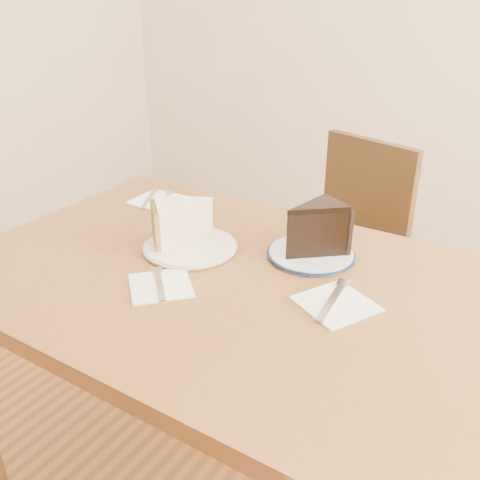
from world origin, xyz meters
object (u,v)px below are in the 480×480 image
at_px(table, 226,311).
at_px(plate_cream, 190,247).
at_px(carrot_cake, 186,223).
at_px(chocolate_cake, 312,232).
at_px(chair_far, 339,253).
at_px(plate_navy, 311,254).

distance_m(table, plate_cream, 0.18).
relative_size(carrot_cake, chocolate_cake, 0.99).
relative_size(chair_far, chocolate_cake, 6.26).
height_order(table, plate_cream, plate_cream).
bearing_deg(table, chocolate_cake, 53.44).
height_order(plate_cream, chocolate_cake, chocolate_cake).
xyz_separation_m(plate_cream, chocolate_cake, (0.26, 0.11, 0.06)).
bearing_deg(plate_navy, carrot_cake, -159.14).
bearing_deg(plate_cream, plate_navy, 24.84).
distance_m(table, chocolate_cake, 0.27).
bearing_deg(plate_cream, chair_far, 80.02).
distance_m(chair_far, chocolate_cake, 0.68).
xyz_separation_m(chair_far, plate_navy, (0.14, -0.56, 0.28)).
bearing_deg(table, plate_cream, 157.90).
bearing_deg(chocolate_cake, plate_navy, -50.14).
bearing_deg(table, carrot_cake, 156.55).
bearing_deg(chair_far, chocolate_cake, 119.95).
xyz_separation_m(plate_navy, chocolate_cake, (0.00, -0.01, 0.06)).
bearing_deg(chocolate_cake, carrot_cake, 49.00).
relative_size(plate_cream, carrot_cake, 1.60).
relative_size(table, plate_cream, 5.56).
bearing_deg(plate_navy, plate_cream, -155.16).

